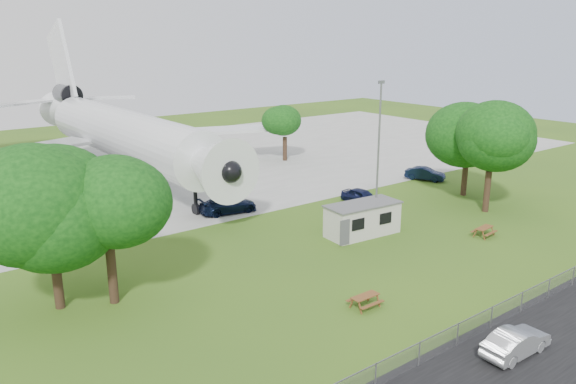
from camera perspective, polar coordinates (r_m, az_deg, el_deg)
ground at (r=38.16m, az=6.93°, el=-8.47°), size 160.00×160.00×0.00m
asphalt_strip at (r=31.34m, az=24.34°, el=-15.52°), size 120.00×8.00×0.02m
concrete_apron at (r=69.13m, az=-15.55°, el=2.07°), size 120.00×46.00×0.03m
airliner at (r=65.46m, az=-16.79°, el=5.94°), size 46.36×47.73×17.69m
site_cabin at (r=45.42m, az=7.59°, el=-2.74°), size 6.85×3.20×2.62m
picnic_west at (r=34.15m, az=7.81°, el=-11.53°), size 1.80×1.50×0.76m
picnic_east at (r=47.71m, az=19.25°, el=-4.26°), size 1.97×1.70×0.76m
fence at (r=32.82m, az=18.87°, el=-13.48°), size 58.00×0.04×1.30m
lamp_mast at (r=46.07m, az=9.14°, el=3.51°), size 0.16×0.16×12.00m
tree_west_big at (r=34.25m, az=-23.14°, el=-1.54°), size 9.01×9.01×10.65m
tree_west_small at (r=33.86m, az=-18.00°, el=-1.46°), size 6.49×6.49×9.26m
tree_east_front at (r=52.93m, az=20.01°, el=4.85°), size 7.15×7.15×10.07m
tree_east_back at (r=57.99m, az=17.83°, el=5.36°), size 8.25×8.25×10.07m
tree_far_apron at (r=71.44m, az=-0.32°, el=7.32°), size 5.50×5.50×7.99m
car_centre_sedan at (r=31.21m, az=22.15°, el=-13.98°), size 4.18×1.57×1.36m
car_ne_hatch at (r=53.70m, az=7.55°, el=-0.50°), size 2.23×4.49×1.47m
car_ne_sedan at (r=64.08m, az=13.75°, el=1.80°), size 3.19×4.54×1.42m
car_apron_van at (r=50.90m, az=-6.11°, el=-1.32°), size 5.52×2.91×1.52m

